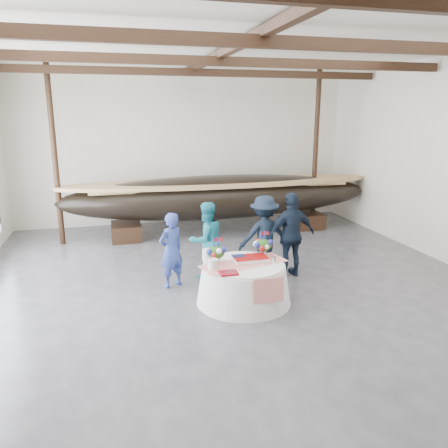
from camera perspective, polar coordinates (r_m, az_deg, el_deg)
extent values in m
cube|color=#3D3D42|center=(8.19, 2.13, -9.37)|extent=(10.00, 12.00, 0.01)
cube|color=silver|center=(13.39, -5.20, 9.85)|extent=(10.00, 0.02, 4.50)
cube|color=white|center=(7.59, 2.48, 23.50)|extent=(10.00, 12.00, 0.01)
cube|color=black|center=(6.61, 5.17, 22.63)|extent=(9.80, 0.12, 0.18)
cube|color=black|center=(8.99, -0.50, 20.48)|extent=(9.80, 0.12, 0.18)
cube|color=black|center=(11.42, -3.71, 19.15)|extent=(9.80, 0.12, 0.18)
cube|color=black|center=(7.57, 2.46, 22.61)|extent=(0.15, 11.76, 0.15)
cylinder|color=black|center=(11.63, -21.24, 8.26)|extent=(0.14, 0.14, 4.50)
cylinder|color=black|center=(12.86, 11.87, 9.42)|extent=(0.14, 0.14, 4.50)
cube|color=black|center=(11.91, -12.65, -0.95)|extent=(0.76, 0.98, 0.44)
cube|color=black|center=(13.11, 10.77, 0.55)|extent=(0.76, 0.98, 0.44)
ellipsoid|color=black|center=(12.07, -0.38, 3.58)|extent=(8.70, 1.74, 1.20)
cube|color=#9E7A4C|center=(12.01, -0.38, 5.11)|extent=(6.96, 1.14, 0.07)
cone|color=silver|center=(7.82, 2.58, -7.79)|extent=(1.68, 1.68, 0.69)
cylinder|color=silver|center=(7.69, 2.61, -5.33)|extent=(1.42, 1.42, 0.04)
cube|color=red|center=(7.69, 2.62, -5.17)|extent=(1.64, 0.93, 0.01)
cube|color=white|center=(7.81, 3.45, -4.61)|extent=(0.60, 0.40, 0.07)
cylinder|color=white|center=(7.37, -1.45, -5.30)|extent=(0.18, 0.18, 0.18)
cylinder|color=white|center=(7.80, -2.21, -4.06)|extent=(0.18, 0.18, 0.21)
cube|color=maroon|center=(7.20, 0.58, -6.43)|extent=(0.30, 0.24, 0.03)
cone|color=silver|center=(7.72, 6.50, -4.71)|extent=(0.09, 0.09, 0.12)
imported|color=navy|center=(8.42, -6.92, -3.41)|extent=(0.64, 0.57, 1.47)
imported|color=teal|center=(8.84, -2.33, -2.11)|extent=(0.92, 0.81, 1.57)
imported|color=black|center=(9.04, 5.25, -1.50)|extent=(1.09, 0.64, 1.66)
imported|color=#131E2F|center=(8.97, 8.81, -1.43)|extent=(1.07, 0.54, 1.75)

